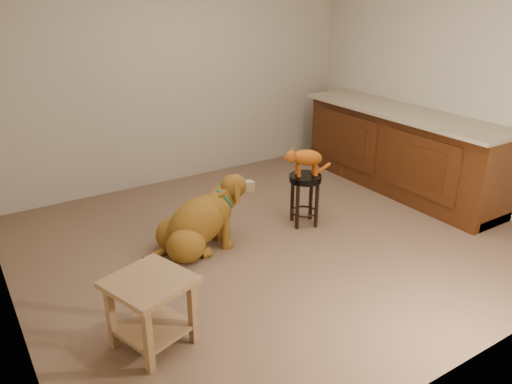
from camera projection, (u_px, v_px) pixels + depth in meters
floor at (276, 240)px, 4.70m from camera, size 4.50×4.00×0.01m
room_shell at (279, 58)px, 4.05m from camera, size 4.54×4.04×2.62m
cabinet_run at (400, 153)px, 5.73m from camera, size 0.70×2.56×0.94m
padded_stool at (305, 190)px, 4.89m from camera, size 0.35×0.35×0.52m
wood_stool at (365, 147)px, 6.06m from camera, size 0.44×0.44×0.78m
side_table at (151, 302)px, 3.22m from camera, size 0.61×0.61×0.50m
golden_retriever at (198, 223)px, 4.44m from camera, size 1.12×0.56×0.71m
tabby_kitten at (305, 159)px, 4.76m from camera, size 0.50×0.25×0.31m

